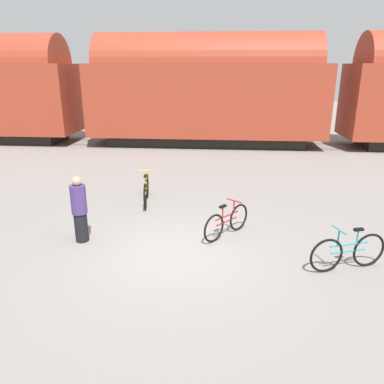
{
  "coord_description": "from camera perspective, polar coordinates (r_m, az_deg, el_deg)",
  "views": [
    {
      "loc": [
        0.98,
        -7.6,
        3.98
      ],
      "look_at": [
        0.25,
        0.95,
        1.1
      ],
      "focal_mm": 35.0,
      "sensor_mm": 36.0,
      "label": 1
    }
  ],
  "objects": [
    {
      "name": "bicycle_yellow",
      "position": [
        11.51,
        -7.0,
        0.31
      ],
      "size": [
        0.46,
        1.84,
        0.96
      ],
      "color": "black",
      "rests_on": "ground_plane"
    },
    {
      "name": "rail_near",
      "position": [
        19.64,
        1.98,
        6.87
      ],
      "size": [
        50.37,
        0.07,
        0.01
      ],
      "primitive_type": "cube",
      "color": "#4C4238",
      "rests_on": "ground_plane"
    },
    {
      "name": "person_in_purple",
      "position": [
        9.16,
        -16.77,
        -2.58
      ],
      "size": [
        0.36,
        0.36,
        1.62
      ],
      "rotation": [
        0.0,
        0.0,
        2.5
      ],
      "color": "black",
      "rests_on": "ground_plane"
    },
    {
      "name": "bicycle_maroon",
      "position": [
        9.24,
        5.32,
        -4.53
      ],
      "size": [
        1.09,
        1.32,
        0.87
      ],
      "color": "black",
      "rests_on": "ground_plane"
    },
    {
      "name": "rail_far",
      "position": [
        21.05,
        2.19,
        7.65
      ],
      "size": [
        50.37,
        0.07,
        0.01
      ],
      "primitive_type": "cube",
      "color": "#4C4238",
      "rests_on": "ground_plane"
    },
    {
      "name": "ground_plane",
      "position": [
        8.64,
        -2.19,
        -8.9
      ],
      "size": [
        80.0,
        80.0,
        0.0
      ],
      "primitive_type": "plane",
      "color": "gray"
    },
    {
      "name": "bicycle_teal",
      "position": [
        8.36,
        22.67,
        -8.42
      ],
      "size": [
        1.65,
        0.62,
        0.92
      ],
      "color": "black",
      "rests_on": "ground_plane"
    },
    {
      "name": "freight_train",
      "position": [
        19.98,
        2.19,
        15.58
      ],
      "size": [
        38.37,
        3.16,
        5.63
      ],
      "color": "black",
      "rests_on": "ground_plane"
    }
  ]
}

